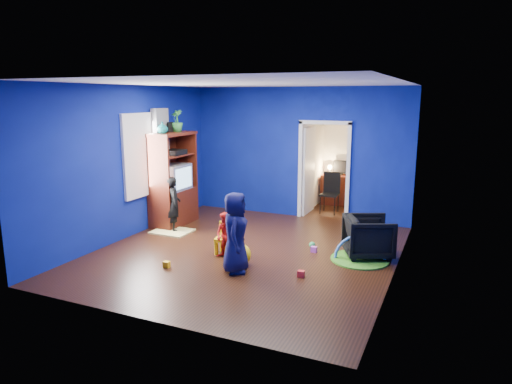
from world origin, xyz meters
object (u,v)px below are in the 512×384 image
at_px(toddler_red, 226,236).
at_px(tv_armoire, 173,179).
at_px(hopper_ball, 240,255).
at_px(folding_chair, 330,194).
at_px(armchair, 369,237).
at_px(kid_chair, 224,240).
at_px(child_black, 174,204).
at_px(vase, 162,128).
at_px(study_desk, 339,190).
at_px(child_navy, 235,233).
at_px(crt_tv, 174,177).
at_px(play_mat, 360,259).

bearing_deg(toddler_red, tv_armoire, 152.28).
xyz_separation_m(hopper_ball, folding_chair, (0.43, 3.93, 0.28)).
bearing_deg(armchair, folding_chair, 3.39).
relative_size(armchair, kid_chair, 1.55).
distance_m(child_black, folding_chair, 3.68).
height_order(vase, study_desk, vase).
relative_size(vase, tv_armoire, 0.12).
bearing_deg(child_black, vase, 23.34).
height_order(armchair, child_navy, child_navy).
relative_size(crt_tv, hopper_ball, 1.90).
relative_size(tv_armoire, folding_chair, 2.13).
bearing_deg(play_mat, study_desk, 108.65).
height_order(hopper_ball, play_mat, hopper_ball).
height_order(toddler_red, folding_chair, folding_chair).
bearing_deg(play_mat, crt_tv, 171.11).
distance_m(hopper_ball, study_desk, 4.92).
bearing_deg(hopper_ball, folding_chair, 83.81).
bearing_deg(armchair, vase, 64.45).
height_order(crt_tv, folding_chair, crt_tv).
height_order(child_black, hopper_ball, child_black).
bearing_deg(folding_chair, child_black, -132.80).
relative_size(child_navy, play_mat, 1.31).
bearing_deg(child_navy, tv_armoire, 32.17).
bearing_deg(play_mat, child_black, 177.10).
bearing_deg(play_mat, armchair, 69.63).
relative_size(child_black, crt_tv, 1.60).
bearing_deg(child_navy, play_mat, -71.78).
height_order(child_black, toddler_red, child_black).
xyz_separation_m(toddler_red, hopper_ball, (0.35, -0.20, -0.22)).
height_order(armchair, hopper_ball, armchair).
xyz_separation_m(armchair, folding_chair, (-1.39, 2.66, 0.11)).
distance_m(tv_armoire, hopper_ball, 3.02).
bearing_deg(folding_chair, play_mat, -65.80).
distance_m(hopper_ball, kid_chair, 0.65).
xyz_separation_m(vase, study_desk, (2.80, 3.52, -1.70)).
bearing_deg(study_desk, folding_chair, -90.00).
distance_m(toddler_red, hopper_ball, 0.46).
height_order(kid_chair, play_mat, kid_chair).
bearing_deg(kid_chair, vase, 141.53).
distance_m(child_black, play_mat, 3.84).
bearing_deg(armchair, crt_tv, 60.31).
xyz_separation_m(toddler_red, folding_chair, (0.78, 3.73, 0.06)).
relative_size(child_navy, study_desk, 1.44).
xyz_separation_m(vase, hopper_ball, (2.38, -1.38, -1.89)).
distance_m(armchair, kid_chair, 2.47).
bearing_deg(study_desk, hopper_ball, -94.99).
height_order(hopper_ball, kid_chair, kid_chair).
height_order(crt_tv, hopper_ball, crt_tv).
bearing_deg(folding_chair, kid_chair, -104.72).
relative_size(child_black, tv_armoire, 0.57).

